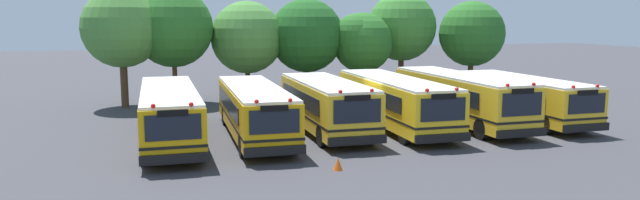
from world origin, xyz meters
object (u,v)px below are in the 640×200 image
object	(u,v)px
tree_2	(250,37)
school_bus_3	(394,100)
school_bus_5	(523,97)
tree_0	(123,26)
tree_5	(402,27)
school_bus_1	(254,109)
tree_4	(361,41)
tree_3	(309,36)
tree_6	(473,34)
school_bus_2	(326,104)
school_bus_0	(169,112)
tree_1	(176,28)
school_bus_4	(459,97)
traffic_cone	(338,164)

from	to	relation	value
tree_2	school_bus_3	bearing A→B (deg)	-65.61
school_bus_5	tree_2	world-z (taller)	tree_2
school_bus_3	school_bus_5	xyz separation A→B (m)	(7.38, -0.42, -0.07)
tree_0	tree_5	world-z (taller)	tree_5
school_bus_1	tree_4	bearing A→B (deg)	-128.73
school_bus_1	tree_3	bearing A→B (deg)	-114.65
tree_6	tree_4	bearing A→B (deg)	175.02
school_bus_2	tree_4	xyz separation A→B (m)	(5.84, 11.00, 2.60)
school_bus_0	tree_1	world-z (taller)	tree_1
school_bus_0	school_bus_4	size ratio (longest dim) A/B	1.05
school_bus_0	tree_4	xyz separation A→B (m)	(13.30, 11.01, 2.65)
tree_2	tree_4	bearing A→B (deg)	-9.26
school_bus_2	tree_0	distance (m)	15.32
tree_1	tree_3	world-z (taller)	tree_1
school_bus_3	tree_4	xyz separation A→B (m)	(2.12, 10.72, 2.59)
school_bus_2	tree_3	size ratio (longest dim) A/B	1.34
school_bus_2	tree_5	distance (m)	15.86
school_bus_5	tree_2	distance (m)	18.04
tree_2	tree_6	world-z (taller)	tree_6
tree_5	traffic_cone	world-z (taller)	tree_5
school_bus_4	tree_4	world-z (taller)	tree_4
school_bus_0	tree_1	size ratio (longest dim) A/B	1.53
school_bus_2	tree_5	xyz separation A→B (m)	(9.49, 12.21, 3.53)
tree_6	school_bus_2	bearing A→B (deg)	-144.18
school_bus_1	school_bus_5	xyz separation A→B (m)	(14.68, 0.02, -0.01)
school_bus_5	tree_0	bearing A→B (deg)	-29.02
school_bus_1	tree_2	world-z (taller)	tree_2
school_bus_2	tree_3	bearing A→B (deg)	-100.77
school_bus_4	tree_4	bearing A→B (deg)	-82.04
tree_1	tree_6	distance (m)	20.87
school_bus_5	tree_6	xyz separation A→B (m)	(3.13, 10.40, 3.12)
school_bus_0	tree_6	size ratio (longest dim) A/B	1.69
school_bus_5	tree_2	size ratio (longest dim) A/B	1.44
tree_4	school_bus_4	bearing A→B (deg)	-81.60
tree_2	tree_5	size ratio (longest dim) A/B	0.90
traffic_cone	tree_1	bearing A→B (deg)	104.82
school_bus_3	traffic_cone	world-z (taller)	school_bus_3
school_bus_4	tree_2	bearing A→B (deg)	-53.21
tree_0	tree_1	world-z (taller)	tree_1
school_bus_1	school_bus_2	size ratio (longest dim) A/B	1.17
tree_3	traffic_cone	bearing A→B (deg)	-101.96
school_bus_5	traffic_cone	distance (m)	14.51
school_bus_0	school_bus_3	world-z (taller)	school_bus_3
school_bus_3	tree_2	size ratio (longest dim) A/B	1.64
school_bus_1	traffic_cone	xyz separation A→B (m)	(1.92, -6.80, -1.10)
school_bus_1	school_bus_3	size ratio (longest dim) A/B	0.98
tree_1	tree_2	xyz separation A→B (m)	(4.89, 0.56, -0.64)
school_bus_2	tree_1	bearing A→B (deg)	-60.22
school_bus_5	school_bus_3	bearing A→B (deg)	-3.76
tree_4	school_bus_5	bearing A→B (deg)	-64.70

